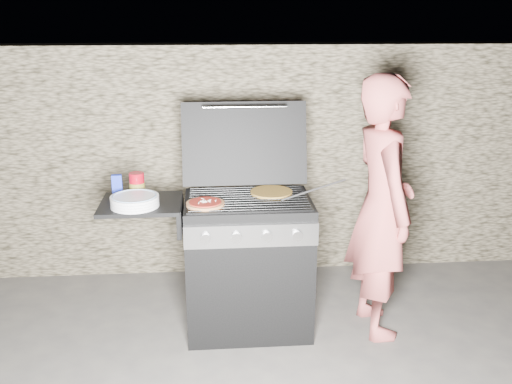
{
  "coord_description": "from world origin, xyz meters",
  "views": [
    {
      "loc": [
        -0.23,
        -3.41,
        2.04
      ],
      "look_at": [
        0.05,
        0.0,
        0.95
      ],
      "focal_mm": 40.0,
      "sensor_mm": 36.0,
      "label": 1
    }
  ],
  "objects": [
    {
      "name": "pizza_plain",
      "position": [
        0.16,
        0.09,
        0.92
      ],
      "size": [
        0.3,
        0.3,
        0.01
      ],
      "primitive_type": "cylinder",
      "rotation": [
        0.0,
        0.0,
        -0.09
      ],
      "color": "#AE8530",
      "rests_on": "gas_grill"
    },
    {
      "name": "blue_carton",
      "position": [
        -0.83,
        0.15,
        0.97
      ],
      "size": [
        0.07,
        0.04,
        0.14
      ],
      "primitive_type": "cube",
      "rotation": [
        0.0,
        0.0,
        0.11
      ],
      "color": "#192BAB",
      "rests_on": "gas_grill"
    },
    {
      "name": "sauce_jar",
      "position": [
        -0.71,
        0.15,
        0.98
      ],
      "size": [
        0.12,
        0.12,
        0.15
      ],
      "primitive_type": "cylinder",
      "rotation": [
        0.0,
        0.0,
        -0.24
      ],
      "color": "maroon",
      "rests_on": "gas_grill"
    },
    {
      "name": "stone_wall",
      "position": [
        0.0,
        1.05,
        0.9
      ],
      "size": [
        8.0,
        0.35,
        1.8
      ],
      "primitive_type": "cube",
      "color": "gray",
      "rests_on": "ground"
    },
    {
      "name": "ground",
      "position": [
        0.0,
        0.0,
        0.0
      ],
      "size": [
        50.0,
        50.0,
        0.0
      ],
      "primitive_type": "plane",
      "color": "#3E3B39"
    },
    {
      "name": "plate_stack",
      "position": [
        -0.7,
        -0.08,
        0.94
      ],
      "size": [
        0.35,
        0.35,
        0.07
      ],
      "primitive_type": "cylinder",
      "rotation": [
        0.0,
        0.0,
        0.24
      ],
      "color": "white",
      "rests_on": "gas_grill"
    },
    {
      "name": "gas_grill",
      "position": [
        -0.25,
        0.0,
        0.46
      ],
      "size": [
        1.34,
        0.79,
        0.91
      ],
      "primitive_type": null,
      "color": "black",
      "rests_on": "ground"
    },
    {
      "name": "pizza_topped",
      "position": [
        -0.27,
        -0.11,
        0.92
      ],
      "size": [
        0.3,
        0.3,
        0.03
      ],
      "primitive_type": null,
      "rotation": [
        0.0,
        0.0,
        -0.37
      ],
      "color": "#E19B52",
      "rests_on": "gas_grill"
    },
    {
      "name": "tongs",
      "position": [
        0.42,
        0.0,
        0.96
      ],
      "size": [
        0.44,
        0.16,
        0.09
      ],
      "primitive_type": "cylinder",
      "rotation": [
        0.0,
        1.4,
        0.32
      ],
      "color": "#242424",
      "rests_on": "gas_grill"
    },
    {
      "name": "person",
      "position": [
        0.84,
        -0.07,
        0.85
      ],
      "size": [
        0.45,
        0.65,
        1.69
      ],
      "primitive_type": "imported",
      "rotation": [
        0.0,
        0.0,
        1.64
      ],
      "color": "#B04D49",
      "rests_on": "ground"
    }
  ]
}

